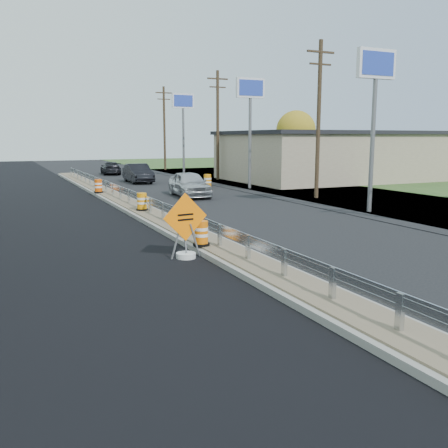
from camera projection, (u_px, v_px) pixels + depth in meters
name	position (u px, v px, depth m)	size (l,w,h in m)	color
ground	(197.00, 241.00, 18.11)	(140.00, 140.00, 0.00)	black
milled_overlay	(44.00, 212.00, 25.25)	(7.20, 120.00, 0.01)	black
median	(139.00, 210.00, 25.25)	(1.60, 55.00, 0.23)	gray
guardrail	(134.00, 195.00, 26.04)	(0.10, 46.15, 0.72)	silver
retail_building_near	(333.00, 155.00, 44.29)	(18.50, 12.50, 4.27)	tan
pylon_sign_south	(376.00, 79.00, 24.01)	(2.20, 0.30, 7.90)	slate
pylon_sign_mid	(250.00, 98.00, 35.65)	(2.20, 0.30, 7.90)	slate
pylon_sign_north	(183.00, 109.00, 48.18)	(2.20, 0.30, 7.90)	slate
utility_pole_smid	(319.00, 117.00, 30.06)	(1.90, 0.26, 9.40)	#473523
utility_pole_nmid	(218.00, 123.00, 43.49)	(1.90, 0.26, 9.40)	#473523
utility_pole_north	(164.00, 127.00, 56.92)	(1.90, 0.26, 9.40)	#473523
tree_far_yellow	(296.00, 130.00, 58.48)	(4.62, 4.62, 6.86)	#473523
caution_sign	(186.00, 242.00, 15.40)	(1.48, 0.62, 2.04)	white
barrel_median_near	(201.00, 234.00, 16.21)	(0.55, 0.55, 0.81)	black
barrel_median_mid	(142.00, 202.00, 24.09)	(0.58, 0.58, 0.84)	black
barrel_median_far	(98.00, 186.00, 31.82)	(0.58, 0.58, 0.85)	black
barrel_shoulder_mid	(208.00, 181.00, 37.25)	(0.69, 0.69, 1.00)	black
barrel_shoulder_far	(146.00, 171.00, 48.97)	(0.64, 0.64, 0.93)	black
car_silver	(189.00, 184.00, 31.60)	(1.89, 4.70, 1.60)	silver
car_dark_mid	(138.00, 173.00, 41.52)	(1.66, 4.75, 1.56)	black
car_dark_far	(111.00, 168.00, 50.89)	(1.80, 4.43, 1.28)	black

